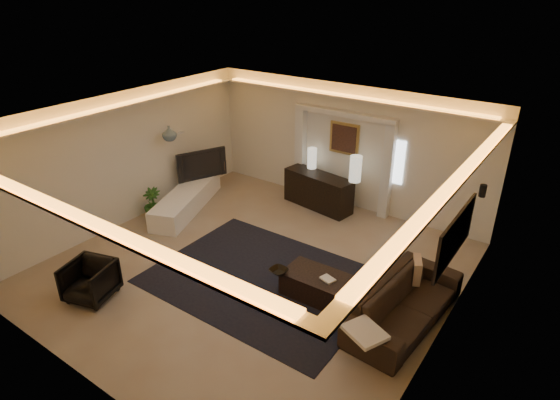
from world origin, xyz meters
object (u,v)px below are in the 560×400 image
Objects in this scene: coffee_table at (319,287)px; sofa at (405,303)px; console at (318,191)px; armchair at (90,281)px.

sofa is at bearing 8.62° from coffee_table.
console is at bearing 54.56° from sofa.
coffee_table is (-1.44, -0.24, -0.15)m from sofa.
armchair is (-4.63, -2.52, -0.01)m from sofa.
console is 5.48m from armchair.
console is 0.71× the size of sofa.
console is 3.54m from coffee_table.
sofa reaches higher than armchair.
console reaches higher than sofa.
coffee_table is at bearing 104.34° from sofa.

